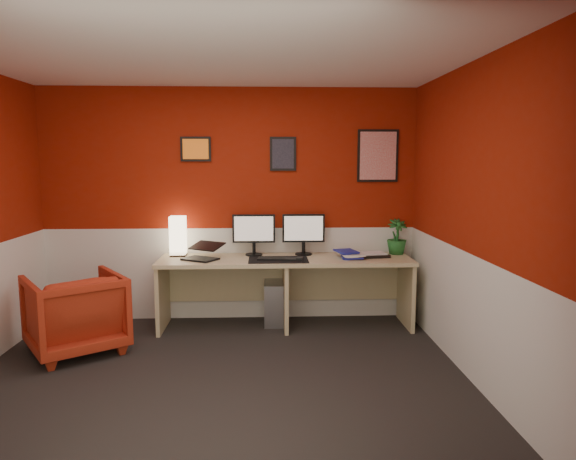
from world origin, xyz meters
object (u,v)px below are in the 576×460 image
object	(u,v)px
zen_tray	(371,255)
monitor_right	(304,228)
laptop	(200,249)
potted_plant	(397,237)
shoji_lamp	(178,237)
monitor_left	(254,228)
armchair	(75,313)
desk	(286,293)
pc_tower	(274,302)

from	to	relation	value
zen_tray	monitor_right	bearing A→B (deg)	168.78
laptop	potted_plant	bearing A→B (deg)	38.83
shoji_lamp	potted_plant	bearing A→B (deg)	0.20
monitor_left	armchair	world-z (taller)	monitor_left
shoji_lamp	armchair	bearing A→B (deg)	-134.53
monitor_left	monitor_right	distance (m)	0.53
laptop	potted_plant	size ratio (longest dim) A/B	0.87
zen_tray	shoji_lamp	bearing A→B (deg)	176.26
laptop	monitor_right	distance (m)	1.11
desk	monitor_right	world-z (taller)	monitor_right
potted_plant	armchair	xyz separation A→B (m)	(-3.14, -0.83, -0.56)
monitor_right	desk	bearing A→B (deg)	-137.06
monitor_left	pc_tower	bearing A→B (deg)	-8.24
monitor_left	potted_plant	distance (m)	1.54
shoji_lamp	laptop	distance (m)	0.36
shoji_lamp	armchair	size ratio (longest dim) A/B	0.50
monitor_left	laptop	bearing A→B (deg)	-156.34
monitor_right	shoji_lamp	bearing A→B (deg)	-179.75
laptop	monitor_right	size ratio (longest dim) A/B	0.57
shoji_lamp	monitor_left	xyz separation A→B (m)	(0.80, -0.00, 0.09)
desk	potted_plant	xyz separation A→B (m)	(1.20, 0.19, 0.55)
monitor_right	pc_tower	distance (m)	0.86
potted_plant	pc_tower	xyz separation A→B (m)	(-1.32, -0.04, -0.69)
desk	shoji_lamp	bearing A→B (deg)	170.92
potted_plant	armchair	distance (m)	3.29
shoji_lamp	monitor_right	size ratio (longest dim) A/B	0.69
laptop	pc_tower	size ratio (longest dim) A/B	0.73
zen_tray	laptop	bearing A→B (deg)	-176.49
laptop	zen_tray	world-z (taller)	laptop
monitor_right	zen_tray	bearing A→B (deg)	-11.22
monitor_left	monitor_right	bearing A→B (deg)	1.01
shoji_lamp	zen_tray	size ratio (longest dim) A/B	1.14
desk	pc_tower	distance (m)	0.23
desk	laptop	size ratio (longest dim) A/B	7.88
laptop	zen_tray	size ratio (longest dim) A/B	0.94
shoji_lamp	zen_tray	distance (m)	2.03
laptop	potted_plant	distance (m)	2.09
monitor_right	armchair	xyz separation A→B (m)	(-2.13, -0.82, -0.66)
laptop	armchair	world-z (taller)	laptop
monitor_right	zen_tray	size ratio (longest dim) A/B	1.66
laptop	armchair	distance (m)	1.30
desk	zen_tray	size ratio (longest dim) A/B	7.43
desk	pc_tower	xyz separation A→B (m)	(-0.12, 0.15, -0.14)
desk	monitor_left	world-z (taller)	monitor_left
pc_tower	monitor_right	bearing A→B (deg)	7.93
desk	potted_plant	bearing A→B (deg)	8.87
zen_tray	monitor_left	bearing A→B (deg)	174.00
laptop	monitor_left	world-z (taller)	monitor_left
desk	armchair	distance (m)	2.03
monitor_right	monitor_left	bearing A→B (deg)	-178.99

